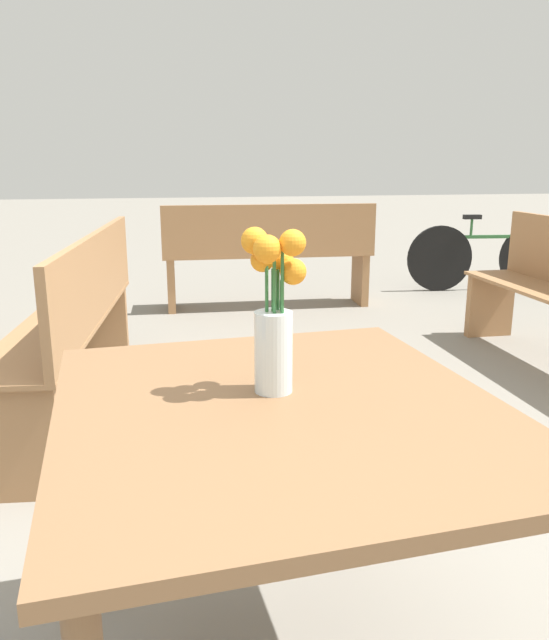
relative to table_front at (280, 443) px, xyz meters
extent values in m
cube|color=brown|center=(0.00, 0.00, 0.07)|extent=(0.95, 1.04, 0.03)
cylinder|color=brown|center=(-0.41, 0.40, -0.28)|extent=(0.05, 0.05, 0.68)
cylinder|color=brown|center=(0.35, 0.46, -0.28)|extent=(0.05, 0.05, 0.68)
cylinder|color=silver|center=(0.00, 0.07, 0.17)|extent=(0.08, 0.08, 0.17)
cylinder|color=silver|center=(0.00, 0.07, 0.14)|extent=(0.07, 0.07, 0.09)
cylinder|color=#337038|center=(0.02, 0.07, 0.21)|extent=(0.01, 0.01, 0.23)
sphere|color=orange|center=(0.04, 0.07, 0.34)|extent=(0.05, 0.05, 0.05)
cylinder|color=#337038|center=(0.01, 0.08, 0.22)|extent=(0.01, 0.01, 0.25)
sphere|color=orange|center=(0.02, 0.11, 0.36)|extent=(0.05, 0.05, 0.05)
cylinder|color=#337038|center=(0.00, 0.07, 0.22)|extent=(0.01, 0.01, 0.25)
sphere|color=orange|center=(-0.02, 0.09, 0.36)|extent=(0.05, 0.05, 0.05)
cylinder|color=#337038|center=(-0.01, 0.07, 0.24)|extent=(0.01, 0.01, 0.29)
sphere|color=orange|center=(-0.04, 0.08, 0.41)|extent=(0.06, 0.06, 0.06)
cylinder|color=#337038|center=(0.00, 0.06, 0.24)|extent=(0.01, 0.01, 0.28)
sphere|color=orange|center=(-0.02, 0.04, 0.39)|extent=(0.06, 0.06, 0.06)
cylinder|color=#337038|center=(0.02, 0.05, 0.24)|extent=(0.01, 0.01, 0.29)
sphere|color=orange|center=(0.03, 0.04, 0.41)|extent=(0.05, 0.05, 0.05)
cube|color=#9E7047|center=(-0.66, 1.89, -0.18)|extent=(0.54, 1.91, 0.02)
cube|color=#9E7047|center=(-0.50, 1.87, 0.03)|extent=(0.22, 1.88, 0.40)
cube|color=#9E7047|center=(-0.75, 1.01, -0.40)|extent=(0.33, 0.09, 0.43)
cube|color=#9E7047|center=(-0.58, 2.77, -0.40)|extent=(0.33, 0.09, 0.43)
cube|color=#9E7047|center=(2.02, 2.67, -0.40)|extent=(0.32, 0.06, 0.43)
cube|color=#9E7047|center=(0.69, 3.85, -0.18)|extent=(1.71, 0.42, 0.02)
cube|color=#9E7047|center=(0.68, 3.69, 0.03)|extent=(1.70, 0.10, 0.40)
cube|color=#9E7047|center=(-0.10, 3.88, -0.40)|extent=(0.07, 0.33, 0.43)
cube|color=#9E7047|center=(1.48, 3.82, -0.40)|extent=(0.07, 0.33, 0.43)
cylinder|color=black|center=(2.37, 4.17, -0.32)|extent=(0.61, 0.10, 0.61)
cylinder|color=black|center=(3.24, 4.08, -0.32)|extent=(0.61, 0.10, 0.61)
cube|color=#2D6633|center=(2.80, 4.13, -0.12)|extent=(0.79, 0.11, 0.03)
cylinder|color=#2D6633|center=(2.65, 4.14, -0.03)|extent=(0.02, 0.02, 0.18)
cube|color=black|center=(2.65, 4.14, 0.06)|extent=(0.17, 0.08, 0.04)
cube|color=#2D6633|center=(3.20, 4.08, 0.02)|extent=(0.09, 0.44, 0.02)
camera|label=1|loc=(-0.24, -1.15, 0.56)|focal=35.00mm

